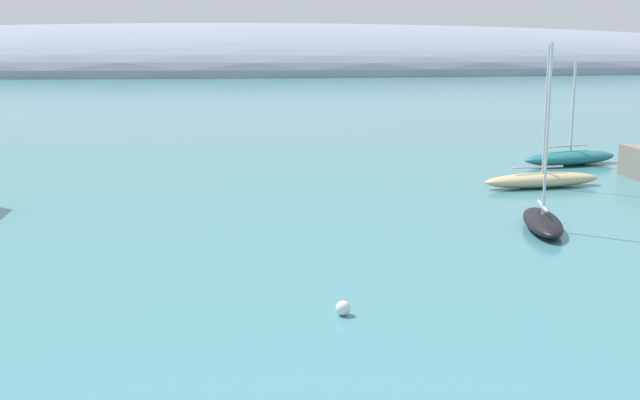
{
  "coord_description": "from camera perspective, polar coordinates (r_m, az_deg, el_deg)",
  "views": [
    {
      "loc": [
        -2.93,
        -10.21,
        9.07
      ],
      "look_at": [
        1.54,
        26.51,
        1.71
      ],
      "focal_mm": 45.96,
      "sensor_mm": 36.0,
      "label": 1
    }
  ],
  "objects": [
    {
      "name": "sailboat_sand_mid_mooring",
      "position": [
        52.13,
        15.21,
        1.41
      ],
      "size": [
        7.84,
        2.78,
        8.65
      ],
      "rotation": [
        0.0,
        0.0,
        0.14
      ],
      "color": "#C6B284",
      "rests_on": "water"
    },
    {
      "name": "sailboat_black_near_shore",
      "position": [
        40.6,
        15.24,
        -1.38
      ],
      "size": [
        2.93,
        6.14,
        8.85
      ],
      "rotation": [
        0.0,
        0.0,
        4.49
      ],
      "color": "black",
      "rests_on": "water"
    },
    {
      "name": "sailboat_teal_end_of_line",
      "position": [
        61.94,
        17.01,
        2.86
      ],
      "size": [
        8.01,
        4.18,
        7.38
      ],
      "rotation": [
        0.0,
        0.0,
        0.25
      ],
      "color": "#1E6B70",
      "rests_on": "water"
    },
    {
      "name": "mooring_buoy_white",
      "position": [
        27.38,
        1.63,
        -7.53
      ],
      "size": [
        0.5,
        0.5,
        0.5
      ],
      "primitive_type": "sphere",
      "color": "silver",
      "rests_on": "water"
    },
    {
      "name": "distant_ridge",
      "position": [
        230.87,
        -5.71,
        8.95
      ],
      "size": [
        389.23,
        88.61,
        25.92
      ],
      "primitive_type": "ellipsoid",
      "color": "gray",
      "rests_on": "ground"
    }
  ]
}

